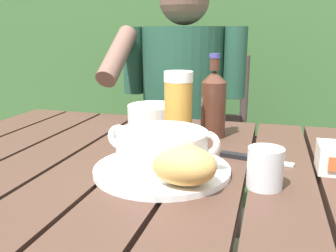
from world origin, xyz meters
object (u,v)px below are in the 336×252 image
object	(u,v)px
soup_bowl	(162,148)
table_knife	(248,158)
serving_plate	(162,170)
bread_roll	(183,165)
beer_glass	(178,107)
diner_bowl	(153,115)
water_glass_small	(265,168)
beer_bottle	(213,102)
chair_near_diner	(191,155)
person_eating	(180,108)

from	to	relation	value
soup_bowl	table_knife	world-z (taller)	soup_bowl
serving_plate	bread_roll	size ratio (longest dim) A/B	2.06
serving_plate	table_knife	distance (m)	0.20
serving_plate	beer_glass	world-z (taller)	beer_glass
beer_glass	diner_bowl	size ratio (longest dim) A/B	1.16
bread_roll	water_glass_small	bearing A→B (deg)	20.33
beer_bottle	table_knife	world-z (taller)	beer_bottle
beer_glass	water_glass_small	bearing A→B (deg)	-46.53
chair_near_diner	soup_bowl	size ratio (longest dim) A/B	4.01
soup_bowl	beer_glass	size ratio (longest dim) A/B	1.28
bread_roll	chair_near_diner	bearing A→B (deg)	101.31
serving_plate	diner_bowl	distance (m)	0.39
beer_bottle	diner_bowl	world-z (taller)	beer_bottle
soup_bowl	water_glass_small	distance (m)	0.20
chair_near_diner	beer_glass	world-z (taller)	beer_glass
chair_near_diner	beer_bottle	distance (m)	0.75
chair_near_diner	beer_bottle	size ratio (longest dim) A/B	4.18
soup_bowl	table_knife	xyz separation A→B (m)	(0.16, 0.12, -0.05)
serving_plate	water_glass_small	world-z (taller)	water_glass_small
table_knife	beer_glass	bearing A→B (deg)	154.20
bread_roll	table_knife	xyz separation A→B (m)	(0.10, 0.19, -0.04)
person_eating	chair_near_diner	bearing A→B (deg)	89.19
serving_plate	bread_roll	distance (m)	0.10
person_eating	beer_bottle	xyz separation A→B (m)	(0.19, -0.42, 0.11)
bread_roll	diner_bowl	size ratio (longest dim) A/B	0.85
beer_glass	beer_bottle	distance (m)	0.11
chair_near_diner	person_eating	bearing A→B (deg)	-90.81
person_eating	diner_bowl	size ratio (longest dim) A/B	8.08
table_knife	diner_bowl	distance (m)	0.38
soup_bowl	water_glass_small	xyz separation A→B (m)	(0.20, -0.02, -0.01)
soup_bowl	beer_glass	distance (m)	0.22
bread_roll	table_knife	size ratio (longest dim) A/B	0.82
beer_bottle	table_knife	xyz separation A→B (m)	(0.11, -0.17, -0.09)
water_glass_small	person_eating	bearing A→B (deg)	114.68
chair_near_diner	beer_glass	bearing A→B (deg)	-80.64
beer_glass	water_glass_small	world-z (taller)	beer_glass
serving_plate	beer_bottle	world-z (taller)	beer_bottle
beer_glass	table_knife	world-z (taller)	beer_glass
beer_bottle	water_glass_small	distance (m)	0.34
beer_glass	water_glass_small	distance (m)	0.32
soup_bowl	beer_bottle	world-z (taller)	beer_bottle
chair_near_diner	table_knife	size ratio (longest dim) A/B	5.73
soup_bowl	bread_roll	bearing A→B (deg)	-49.40
serving_plate	bread_roll	bearing A→B (deg)	-49.40
serving_plate	chair_near_diner	bearing A→B (deg)	98.49
beer_glass	table_knife	bearing A→B (deg)	-25.80
soup_bowl	beer_glass	bearing A→B (deg)	95.58
chair_near_diner	table_knife	bearing A→B (deg)	-69.36
beer_glass	table_knife	xyz separation A→B (m)	(0.18, -0.09, -0.09)
chair_near_diner	soup_bowl	distance (m)	0.98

